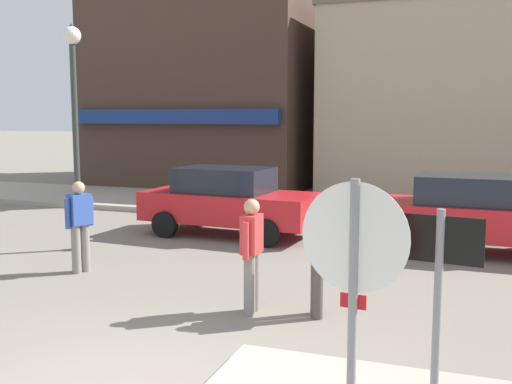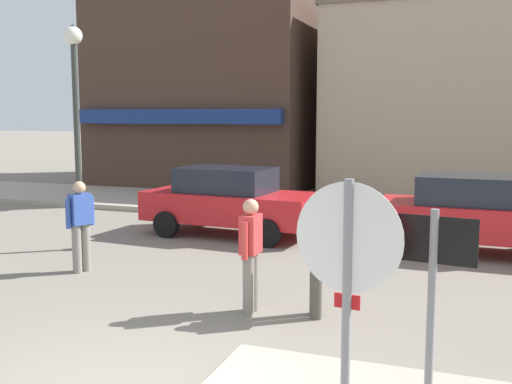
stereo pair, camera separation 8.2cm
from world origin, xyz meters
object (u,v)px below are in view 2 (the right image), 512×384
object	(u,v)px
lamp_post	(76,105)
pedestrian_crossing_far	(316,255)
parked_car_nearest	(231,200)
parked_car_second	(477,213)
one_way_sign	(431,315)
pedestrian_crossing_near	(251,252)
pedestrian_kerb_side	(81,223)
stop_sign	(347,285)

from	to	relation	value
lamp_post	pedestrian_crossing_far	xyz separation A→B (m)	(5.60, -2.38, -2.09)
parked_car_nearest	parked_car_second	bearing A→B (deg)	-0.02
one_way_sign	pedestrian_crossing_near	xyz separation A→B (m)	(-2.62, 3.29, -0.46)
pedestrian_crossing_near	pedestrian_crossing_far	size ratio (longest dim) A/B	1.00
pedestrian_crossing_near	pedestrian_kerb_side	xyz separation A→B (m)	(-3.58, 1.03, 0.00)
pedestrian_kerb_side	pedestrian_crossing_near	bearing A→B (deg)	-16.02
lamp_post	parked_car_nearest	distance (m)	4.00
parked_car_second	pedestrian_crossing_far	xyz separation A→B (m)	(-2.06, -4.81, 0.06)
parked_car_nearest	pedestrian_kerb_side	bearing A→B (deg)	-107.13
lamp_post	pedestrian_crossing_near	distance (m)	5.73
pedestrian_kerb_side	parked_car_second	bearing A→B (deg)	31.01
stop_sign	lamp_post	distance (m)	9.06
pedestrian_crossing_far	pedestrian_kerb_side	distance (m)	4.56
parked_car_nearest	pedestrian_kerb_side	size ratio (longest dim) A/B	2.55
stop_sign	pedestrian_crossing_far	distance (m)	3.75
stop_sign	pedestrian_crossing_near	world-z (taller)	stop_sign
lamp_post	pedestrian_crossing_near	world-z (taller)	lamp_post
pedestrian_crossing_near	pedestrian_crossing_far	distance (m)	0.91
stop_sign	pedestrian_kerb_side	distance (m)	7.15
parked_car_nearest	pedestrian_crossing_far	size ratio (longest dim) A/B	2.55
stop_sign	parked_car_nearest	xyz separation A→B (m)	(-4.39, 8.32, -0.71)
parked_car_nearest	lamp_post	bearing A→B (deg)	-133.83
one_way_sign	pedestrian_crossing_near	bearing A→B (deg)	128.57
parked_car_nearest	pedestrian_crossing_near	bearing A→B (deg)	-64.48
stop_sign	parked_car_second	size ratio (longest dim) A/B	0.57
one_way_sign	lamp_post	xyz separation A→B (m)	(-7.32, 5.81, 1.63)
stop_sign	one_way_sign	size ratio (longest dim) A/B	1.10
lamp_post	parked_car_nearest	world-z (taller)	lamp_post
one_way_sign	pedestrian_kerb_side	bearing A→B (deg)	145.17
pedestrian_crossing_near	pedestrian_kerb_side	world-z (taller)	same
parked_car_nearest	pedestrian_kerb_side	world-z (taller)	pedestrian_kerb_side
one_way_sign	lamp_post	world-z (taller)	lamp_post
lamp_post	pedestrian_crossing_far	world-z (taller)	lamp_post
pedestrian_kerb_side	pedestrian_crossing_far	bearing A→B (deg)	-11.11
stop_sign	parked_car_nearest	size ratio (longest dim) A/B	0.56
pedestrian_crossing_near	one_way_sign	bearing A→B (deg)	-51.43
stop_sign	pedestrian_crossing_near	xyz separation A→B (m)	(-2.03, 3.37, -0.65)
stop_sign	one_way_sign	distance (m)	0.63
stop_sign	one_way_sign	xyz separation A→B (m)	(0.59, 0.08, -0.19)
parked_car_second	pedestrian_crossing_near	bearing A→B (deg)	-120.81
parked_car_nearest	parked_car_second	xyz separation A→B (m)	(5.32, -0.00, 0.00)
lamp_post	parked_car_second	world-z (taller)	lamp_post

